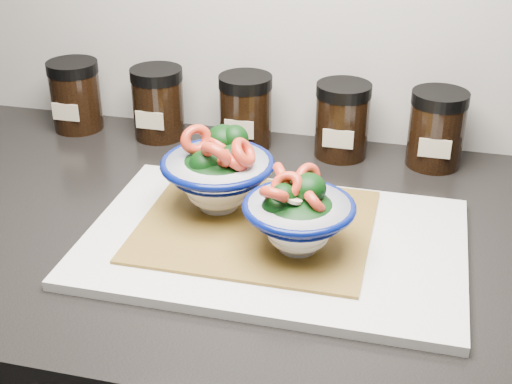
% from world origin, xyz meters
% --- Properties ---
extents(countertop, '(3.50, 0.60, 0.04)m').
position_xyz_m(countertop, '(0.00, 1.45, 0.88)').
color(countertop, black).
rests_on(countertop, cabinet).
extents(cutting_board, '(0.45, 0.30, 0.01)m').
position_xyz_m(cutting_board, '(0.10, 1.41, 0.91)').
color(cutting_board, silver).
rests_on(cutting_board, countertop).
extents(bamboo_mat, '(0.28, 0.24, 0.00)m').
position_xyz_m(bamboo_mat, '(0.07, 1.43, 0.91)').
color(bamboo_mat, olive).
rests_on(bamboo_mat, cutting_board).
extents(bowl_left, '(0.14, 0.14, 0.11)m').
position_xyz_m(bowl_left, '(0.01, 1.46, 0.96)').
color(bowl_left, white).
rests_on(bowl_left, bamboo_mat).
extents(bowl_right, '(0.13, 0.13, 0.11)m').
position_xyz_m(bowl_right, '(0.13, 1.39, 0.96)').
color(bowl_right, white).
rests_on(bowl_right, bamboo_mat).
extents(spice_jar_a, '(0.08, 0.08, 0.11)m').
position_xyz_m(spice_jar_a, '(-0.30, 1.69, 0.96)').
color(spice_jar_a, black).
rests_on(spice_jar_a, countertop).
extents(spice_jar_b, '(0.08, 0.08, 0.11)m').
position_xyz_m(spice_jar_b, '(-0.15, 1.69, 0.96)').
color(spice_jar_b, black).
rests_on(spice_jar_b, countertop).
extents(spice_jar_c, '(0.08, 0.08, 0.11)m').
position_xyz_m(spice_jar_c, '(-0.01, 1.69, 0.96)').
color(spice_jar_c, black).
rests_on(spice_jar_c, countertop).
extents(spice_jar_d, '(0.08, 0.08, 0.11)m').
position_xyz_m(spice_jar_d, '(0.14, 1.69, 0.96)').
color(spice_jar_d, black).
rests_on(spice_jar_d, countertop).
extents(spice_jar_e, '(0.08, 0.08, 0.11)m').
position_xyz_m(spice_jar_e, '(0.28, 1.69, 0.96)').
color(spice_jar_e, black).
rests_on(spice_jar_e, countertop).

